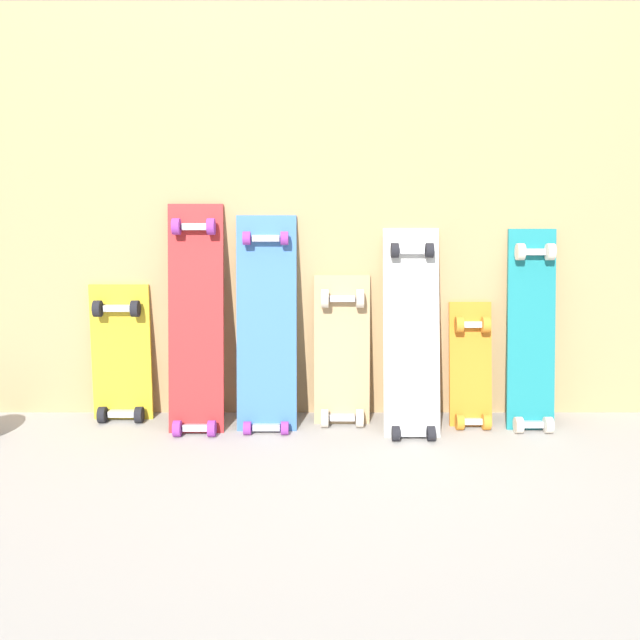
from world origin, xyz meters
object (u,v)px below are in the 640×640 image
Objects in this scene: skateboard_white at (412,341)px; skateboard_yellow at (121,361)px; skateboard_blue at (267,333)px; skateboard_teal at (531,338)px; skateboard_red at (196,328)px; skateboard_orange at (471,373)px; skateboard_natural at (342,358)px.

skateboard_yellow is at bearing 175.32° from skateboard_white.
skateboard_blue is 1.07× the size of skateboard_teal.
skateboard_yellow is 0.72× the size of skateboard_white.
skateboard_red is 1.71× the size of skateboard_orange.
skateboard_natural is at bearing 165.82° from skateboard_white.
skateboard_teal is (0.22, -0.01, 0.14)m from skateboard_orange.
skateboard_blue is 1.06× the size of skateboard_white.
skateboard_teal is at bearing -2.21° from skateboard_natural.
skateboard_red is 0.27m from skateboard_blue.
skateboard_natural reaches higher than skateboard_yellow.
skateboard_natural is (0.29, 0.03, -0.11)m from skateboard_blue.
skateboard_yellow is 0.73× the size of skateboard_teal.
skateboard_red is 0.58m from skateboard_natural.
skateboard_red is at bearing -178.62° from skateboard_orange.
skateboard_white reaches higher than skateboard_yellow.
skateboard_white is at bearing -175.35° from skateboard_teal.
skateboard_natural is 0.77× the size of skateboard_white.
skateboard_natural is at bearing 6.37° from skateboard_blue.
skateboard_blue is at bearing 2.29° from skateboard_red.
skateboard_yellow is 1.38m from skateboard_orange.
skateboard_natural is 0.51m from skateboard_orange.
skateboard_orange is at bearing -1.85° from skateboard_yellow.
skateboard_white is (0.82, -0.02, -0.05)m from skateboard_red.
skateboard_red is at bearing -12.56° from skateboard_yellow.
skateboard_yellow is at bearing 178.15° from skateboard_orange.
skateboard_blue is at bearing -5.82° from skateboard_yellow.
skateboard_natural is (0.56, 0.04, -0.13)m from skateboard_red.
skateboard_blue is 1.38× the size of skateboard_natural.
skateboard_yellow is at bearing 174.18° from skateboard_blue.
skateboard_teal is (1.29, 0.02, -0.05)m from skateboard_red.
skateboard_natural is 0.28m from skateboard_white.
skateboard_red is at bearing -179.33° from skateboard_teal.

